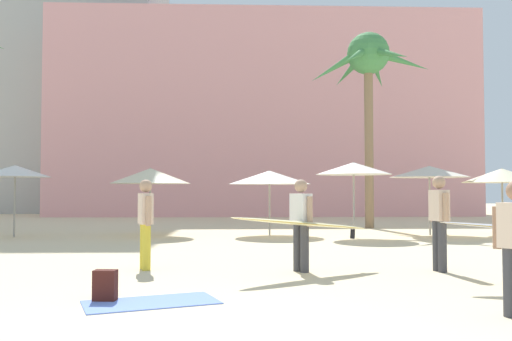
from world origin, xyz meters
TOP-DOWN VIEW (x-y plane):
  - hotel_pink at (2.04, 31.41)m, footprint 25.75×9.96m
  - hotel_tower_gray at (-11.78, 36.84)m, footprint 12.34×11.14m
  - palm_tree_left at (5.66, 16.83)m, footprint 4.98×4.87m
  - cafe_umbrella_0 at (-6.83, 12.99)m, footprint 2.23×2.23m
  - cafe_umbrella_1 at (1.44, 13.47)m, footprint 2.77×2.77m
  - cafe_umbrella_2 at (9.34, 13.31)m, footprint 2.64×2.64m
  - cafe_umbrella_4 at (-2.53, 13.30)m, footprint 2.66×2.66m
  - cafe_umbrella_5 at (4.05, 12.32)m, footprint 2.41×2.41m
  - cafe_umbrella_7 at (6.87, 13.39)m, footprint 2.65×2.65m
  - beach_towel at (-0.81, 2.53)m, footprint 1.92×1.43m
  - backpack at (-1.44, 2.65)m, footprint 0.31×0.26m
  - person_mid_right at (1.51, 5.07)m, footprint 2.77×1.81m
  - person_far_left at (-1.40, 5.58)m, footprint 0.35×0.60m
  - person_mid_center at (4.06, 5.15)m, footprint 0.27×0.61m

SIDE VIEW (x-z plane):
  - beach_towel at x=-0.81m, z-range 0.00..0.01m
  - backpack at x=-1.44m, z-range -0.01..0.41m
  - person_mid_right at x=1.51m, z-range 0.07..1.76m
  - person_far_left at x=-1.40m, z-range 0.08..1.78m
  - person_mid_center at x=4.06m, z-range 0.09..1.85m
  - cafe_umbrella_1 at x=1.44m, z-range 0.86..3.03m
  - cafe_umbrella_4 at x=-2.53m, z-range 0.86..3.11m
  - cafe_umbrella_2 at x=9.34m, z-range 0.88..3.14m
  - cafe_umbrella_0 at x=-6.83m, z-range 0.97..3.29m
  - cafe_umbrella_7 at x=6.87m, z-range 0.97..3.31m
  - cafe_umbrella_5 at x=4.05m, z-range 1.00..3.40m
  - hotel_pink at x=2.04m, z-range 0.00..12.37m
  - palm_tree_left at x=5.66m, z-range 2.60..10.52m
  - hotel_tower_gray at x=-11.78m, z-range 0.00..27.98m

